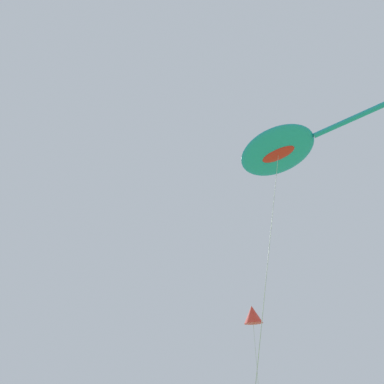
{
  "coord_description": "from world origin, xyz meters",
  "views": [
    {
      "loc": [
        -7.65,
        4.75,
        1.72
      ],
      "look_at": [
        -0.01,
        8.35,
        13.26
      ],
      "focal_mm": 30.29,
      "sensor_mm": 36.0,
      "label": 1
    }
  ],
  "objects": [
    {
      "name": "big_show_kite",
      "position": [
        3.45,
        3.88,
        19.4
      ],
      "size": [
        4.52,
        13.68,
        19.86
      ],
      "rotation": [
        0.0,
        0.0,
        1.51
      ],
      "color": "#1E8CBF",
      "rests_on": "ground"
    },
    {
      "name": "small_kite_diamond_red",
      "position": [
        8.97,
        8.72,
        12.59
      ],
      "size": [
        1.9,
        2.07,
        13.27
      ],
      "rotation": [
        0.0,
        0.0,
        1.92
      ],
      "color": "red",
      "rests_on": "ground"
    }
  ]
}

